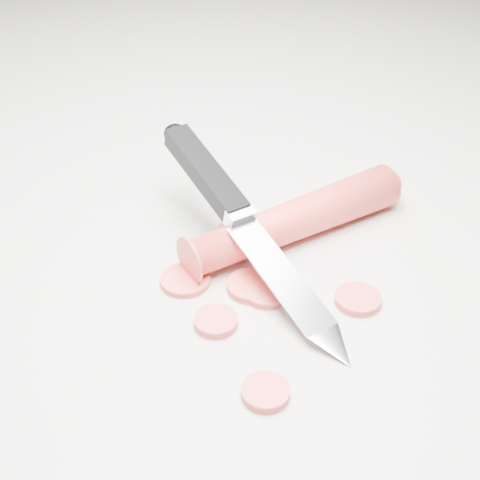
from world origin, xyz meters
The scene contains 10 objects.
ground centered at (0.00, 0.00, 0.00)m, with size 2.40×2.40×0.00m, color beige.
carrot centered at (-0.02, 0.04, 0.02)m, with size 0.03×0.03×0.20m, color red.
carrot_slice_0 centered at (-0.05, -0.06, 0.00)m, with size 0.04×0.04×0.01m, color #E1443A.
carrot_slice_1 centered at (0.01, -0.03, 0.00)m, with size 0.04×0.04×0.01m, color #E1443A.
carrot_slice_2 centered at (-0.01, -0.04, 0.00)m, with size 0.04×0.04×0.01m, color #E1443A.
carrot_slice_3 centered at (0.00, -0.08, 0.00)m, with size 0.03×0.03×0.01m, color #E1443A.
carrot_slice_4 centered at (0.07, 0.00, 0.00)m, with size 0.04×0.04×0.01m, color #E1443A.
carrot_slice_5 centered at (-0.06, 0.02, 0.00)m, with size 0.04×0.04×0.01m, color #E1443A.
carrot_slice_6 centered at (0.07, -0.12, 0.00)m, with size 0.03×0.03×0.01m, color #E1443A.
kitchen_knife centered at (-0.02, -0.01, 0.04)m, with size 0.26×0.11×0.08m, color silver, non-canonical shape.
Camera 1 is at (0.23, -0.35, 0.34)m, focal length 50.00 mm.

